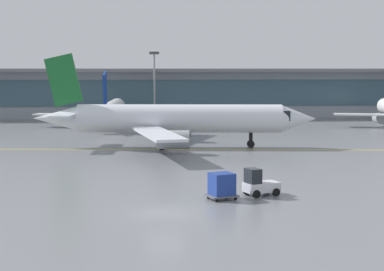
% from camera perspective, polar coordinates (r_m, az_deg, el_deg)
% --- Properties ---
extents(ground_plane, '(400.00, 400.00, 0.00)m').
position_cam_1_polar(ground_plane, '(41.19, -2.55, -7.15)').
color(ground_plane, slate).
extents(taxiway_centreline_stripe, '(109.63, 9.75, 0.01)m').
position_cam_1_polar(taxiway_centreline_stripe, '(73.12, -1.07, -1.30)').
color(taxiway_centreline_stripe, yellow).
rests_on(taxiway_centreline_stripe, ground_plane).
extents(terminal_concourse, '(191.04, 11.00, 9.60)m').
position_cam_1_polar(terminal_concourse, '(122.34, -3.50, 3.98)').
color(terminal_concourse, '#8C939E').
rests_on(terminal_concourse, ground_plane).
extents(gate_airplane_1, '(25.91, 27.84, 9.23)m').
position_cam_1_polar(gate_airplane_1, '(102.97, -7.36, 2.35)').
color(gate_airplane_1, white).
rests_on(gate_airplane_1, ground_plane).
extents(taxiing_regional_jet, '(34.42, 31.89, 11.40)m').
position_cam_1_polar(taxiing_regional_jet, '(74.77, -1.50, 1.49)').
color(taxiing_regional_jet, silver).
rests_on(taxiing_regional_jet, ground_plane).
extents(baggage_tug, '(2.93, 2.33, 2.10)m').
position_cam_1_polar(baggage_tug, '(46.75, 6.19, -4.46)').
color(baggage_tug, silver).
rests_on(baggage_tug, ground_plane).
extents(cargo_dolly_lead, '(2.53, 2.24, 1.94)m').
position_cam_1_polar(cargo_dolly_lead, '(45.21, 2.77, -4.59)').
color(cargo_dolly_lead, '#595B60').
rests_on(cargo_dolly_lead, ground_plane).
extents(apron_light_mast_1, '(1.80, 0.36, 12.71)m').
position_cam_1_polar(apron_light_mast_1, '(114.50, -3.49, 4.90)').
color(apron_light_mast_1, gray).
rests_on(apron_light_mast_1, ground_plane).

